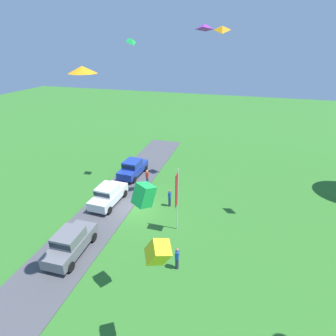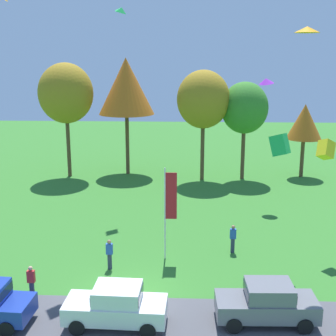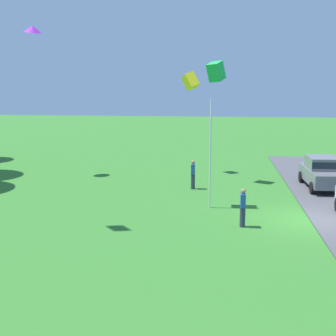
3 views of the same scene
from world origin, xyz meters
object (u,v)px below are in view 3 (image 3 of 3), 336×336
Objects in this scene: flag_banner at (211,139)px; kite_box_low_drifter at (216,72)px; kite_delta_trailing_tail at (32,29)px; kite_box_mid_center at (190,81)px; person_beside_suv at (193,174)px; person_on_lawn at (243,207)px; car_sedan_mid_row at (322,171)px.

flag_banner is 6.85m from kite_box_low_drifter.
kite_delta_trailing_tail is 1.16× the size of kite_box_mid_center.
person_beside_suv is at bearing 15.46° from flag_banner.
kite_box_low_drifter is at bearing -149.96° from kite_box_mid_center.
kite_delta_trailing_tail is (10.18, 13.07, 8.64)m from person_on_lawn.
kite_box_mid_center reaches higher than car_sedan_mid_row.
person_beside_suv is at bearing 150.98° from kite_box_low_drifter.
person_beside_suv is at bearing -174.58° from kite_box_mid_center.
car_sedan_mid_row is at bearing -97.57° from kite_delta_trailing_tail.
person_on_lawn is (-7.77, 5.00, -0.16)m from car_sedan_mid_row.
kite_delta_trailing_tail is at bearing 101.00° from kite_box_mid_center.
car_sedan_mid_row is 0.82× the size of flag_banner.
kite_delta_trailing_tail is at bearing 59.00° from flag_banner.
kite_box_mid_center is at bearing 9.72° from flag_banner.
kite_box_low_drifter reaches higher than person_on_lawn.
kite_delta_trailing_tail reaches higher than kite_box_low_drifter.
kite_box_mid_center is 3.47m from kite_box_low_drifter.
kite_box_low_drifter is at bearing -94.88° from kite_delta_trailing_tail.
kite_box_low_drifter is (5.96, -0.18, 3.38)m from flag_banner.
car_sedan_mid_row is 2.61× the size of person_beside_suv.
car_sedan_mid_row is 3.92× the size of kite_delta_trailing_tail.
kite_box_low_drifter is at bearing 8.06° from person_on_lawn.
kite_box_low_drifter reaches higher than flag_banner.
person_beside_suv is at bearing 96.13° from car_sedan_mid_row.
kite_box_mid_center reaches higher than person_beside_suv.
person_on_lawn is 18.68m from kite_delta_trailing_tail.
kite_box_low_drifter is at bearing -29.02° from person_beside_suv.
person_on_lawn is at bearing -155.22° from flag_banner.
kite_box_low_drifter is (-2.96, -1.71, 0.58)m from kite_box_mid_center.
flag_banner reaches higher than car_sedan_mid_row.
flag_banner is at bearing -121.00° from kite_delta_trailing_tail.
kite_delta_trailing_tail is at bearing 85.12° from kite_box_low_drifter.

